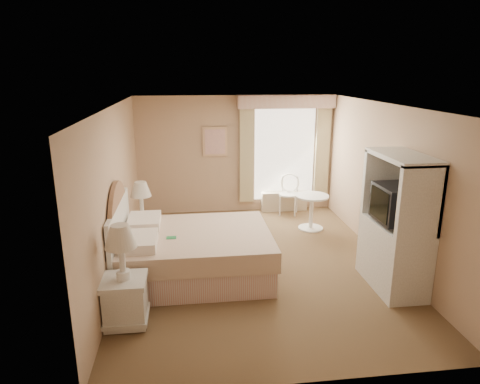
{
  "coord_description": "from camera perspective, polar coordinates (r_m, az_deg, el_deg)",
  "views": [
    {
      "loc": [
        -1.04,
        -6.21,
        3.0
      ],
      "look_at": [
        -0.22,
        0.3,
        1.12
      ],
      "focal_mm": 32.0,
      "sensor_mm": 36.0,
      "label": 1
    }
  ],
  "objects": [
    {
      "name": "room",
      "position": [
        6.53,
        2.26,
        0.43
      ],
      "size": [
        4.21,
        5.51,
        2.51
      ],
      "color": "brown",
      "rests_on": "ground"
    },
    {
      "name": "window",
      "position": [
        9.26,
        6.04,
        5.55
      ],
      "size": [
        2.05,
        0.22,
        2.51
      ],
      "color": "white",
      "rests_on": "room"
    },
    {
      "name": "framed_art",
      "position": [
        9.06,
        -3.36,
        6.73
      ],
      "size": [
        0.52,
        0.04,
        0.62
      ],
      "color": "tan",
      "rests_on": "room"
    },
    {
      "name": "bed",
      "position": [
        6.49,
        -7.26,
        -7.92
      ],
      "size": [
        2.3,
        1.81,
        1.6
      ],
      "color": "tan",
      "rests_on": "room"
    },
    {
      "name": "nightstand_near",
      "position": [
        5.42,
        -15.14,
        -12.31
      ],
      "size": [
        0.52,
        0.52,
        1.27
      ],
      "color": "white",
      "rests_on": "room"
    },
    {
      "name": "nightstand_far",
      "position": [
        7.58,
        -12.83,
        -4.16
      ],
      "size": [
        0.48,
        0.48,
        1.17
      ],
      "color": "white",
      "rests_on": "room"
    },
    {
      "name": "round_table",
      "position": [
        8.38,
        9.52,
        -1.92
      ],
      "size": [
        0.65,
        0.65,
        0.68
      ],
      "color": "white",
      "rests_on": "room"
    },
    {
      "name": "cafe_chair",
      "position": [
        9.23,
        6.57,
        0.16
      ],
      "size": [
        0.54,
        0.54,
        0.87
      ],
      "rotation": [
        0.0,
        0.0,
        -0.37
      ],
      "color": "white",
      "rests_on": "room"
    },
    {
      "name": "armoire",
      "position": [
        6.37,
        20.05,
        -5.25
      ],
      "size": [
        0.58,
        1.16,
        1.93
      ],
      "color": "white",
      "rests_on": "room"
    }
  ]
}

